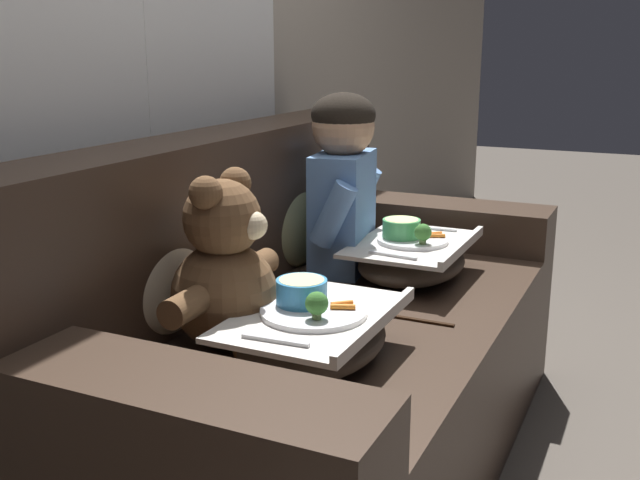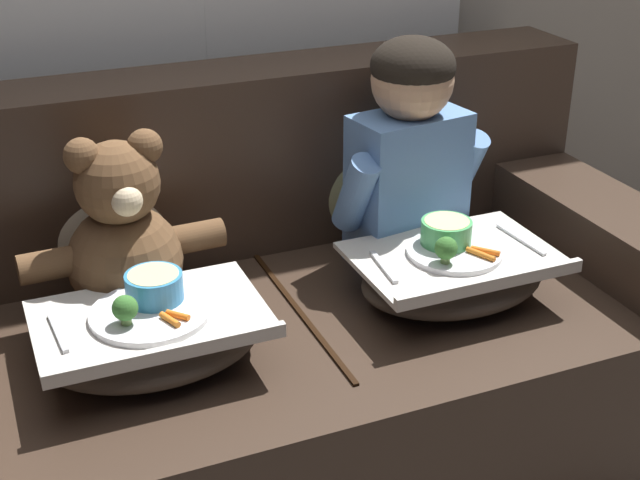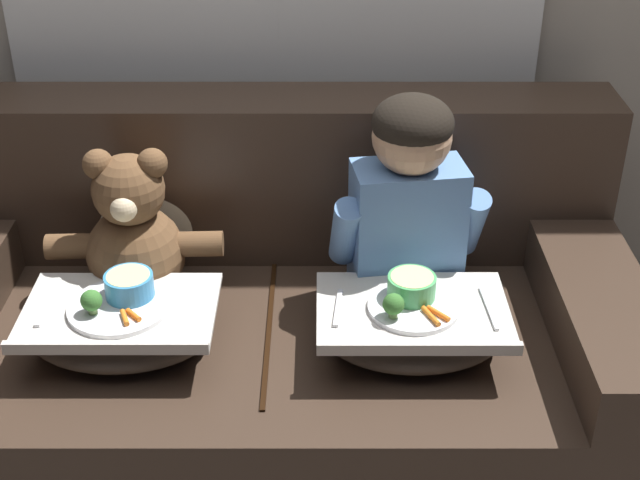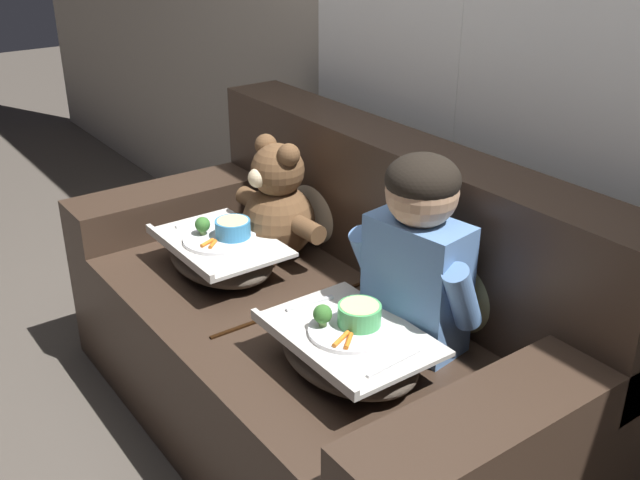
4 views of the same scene
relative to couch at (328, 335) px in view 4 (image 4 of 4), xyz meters
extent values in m
plane|color=#4C443D|center=(0.00, -0.06, -0.33)|extent=(14.00, 14.00, 0.00)
cube|color=#A89E8E|center=(0.00, 0.53, 0.97)|extent=(8.00, 0.05, 2.60)
cube|color=#38281E|center=(0.00, -0.06, -0.10)|extent=(1.79, 0.92, 0.47)
cube|color=#38281E|center=(0.00, 0.29, 0.36)|extent=(1.79, 0.22, 0.44)
cube|color=#38281E|center=(-0.79, -0.06, 0.21)|extent=(0.22, 0.92, 0.14)
cube|color=#38281E|center=(0.79, -0.06, 0.21)|extent=(0.22, 0.92, 0.14)
cube|color=black|center=(0.00, -0.08, 0.14)|extent=(0.01, 0.66, 0.01)
ellipsoid|color=#898456|center=(0.34, 0.21, 0.31)|extent=(0.36, 0.17, 0.37)
ellipsoid|color=#C1B293|center=(-0.34, 0.21, 0.31)|extent=(0.33, 0.16, 0.34)
cube|color=#5B84BC|center=(0.34, 0.04, 0.32)|extent=(0.29, 0.19, 0.36)
sphere|color=tan|center=(0.34, 0.04, 0.58)|extent=(0.19, 0.19, 0.19)
ellipsoid|color=black|center=(0.34, 0.04, 0.62)|extent=(0.19, 0.19, 0.13)
cylinder|color=#5B84BC|center=(0.19, 0.00, 0.35)|extent=(0.09, 0.15, 0.20)
cylinder|color=#5B84BC|center=(0.49, 0.05, 0.35)|extent=(0.09, 0.15, 0.20)
sphere|color=brown|center=(-0.34, 0.04, 0.26)|extent=(0.25, 0.25, 0.25)
sphere|color=brown|center=(-0.34, 0.04, 0.44)|extent=(0.18, 0.18, 0.18)
sphere|color=brown|center=(-0.40, 0.04, 0.51)|extent=(0.07, 0.07, 0.07)
sphere|color=brown|center=(-0.27, 0.04, 0.51)|extent=(0.07, 0.07, 0.07)
sphere|color=beige|center=(-0.34, -0.04, 0.43)|extent=(0.06, 0.06, 0.06)
sphere|color=black|center=(-0.33, -0.05, 0.44)|extent=(0.02, 0.02, 0.02)
cylinder|color=brown|center=(-0.50, 0.04, 0.29)|extent=(0.13, 0.07, 0.06)
cylinder|color=brown|center=(-0.18, 0.05, 0.29)|extent=(0.13, 0.07, 0.06)
cylinder|color=brown|center=(-0.39, -0.08, 0.17)|extent=(0.07, 0.11, 0.06)
cylinder|color=brown|center=(-0.28, -0.08, 0.17)|extent=(0.07, 0.11, 0.06)
ellipsoid|color=#473D33|center=(0.34, -0.18, 0.19)|extent=(0.43, 0.30, 0.10)
cube|color=beige|center=(0.34, -0.18, 0.25)|extent=(0.44, 0.32, 0.01)
cube|color=beige|center=(0.34, -0.33, 0.26)|extent=(0.44, 0.02, 0.02)
cylinder|color=silver|center=(0.34, -0.18, 0.26)|extent=(0.21, 0.21, 0.01)
cylinder|color=#4CAD60|center=(0.34, -0.15, 0.29)|extent=(0.11, 0.11, 0.05)
cylinder|color=#E5D189|center=(0.34, -0.15, 0.31)|extent=(0.10, 0.10, 0.01)
sphere|color=#38702D|center=(0.29, -0.23, 0.30)|extent=(0.05, 0.05, 0.05)
cylinder|color=#7A9E56|center=(0.29, -0.23, 0.27)|extent=(0.02, 0.02, 0.02)
cylinder|color=orange|center=(0.37, -0.24, 0.27)|extent=(0.04, 0.07, 0.01)
cylinder|color=orange|center=(0.39, -0.23, 0.27)|extent=(0.05, 0.06, 0.01)
cube|color=silver|center=(0.17, -0.18, 0.26)|extent=(0.03, 0.14, 0.01)
cube|color=silver|center=(0.51, -0.18, 0.26)|extent=(0.02, 0.17, 0.01)
ellipsoid|color=#473D33|center=(-0.34, -0.18, 0.19)|extent=(0.43, 0.30, 0.10)
cube|color=beige|center=(-0.34, -0.18, 0.25)|extent=(0.45, 0.31, 0.01)
cube|color=beige|center=(-0.34, -0.33, 0.26)|extent=(0.45, 0.02, 0.02)
cylinder|color=silver|center=(-0.34, -0.18, 0.26)|extent=(0.23, 0.23, 0.01)
cylinder|color=#3889C1|center=(-0.32, -0.15, 0.29)|extent=(0.11, 0.11, 0.06)
cylinder|color=#E5D189|center=(-0.32, -0.15, 0.32)|extent=(0.10, 0.10, 0.01)
sphere|color=#38702D|center=(-0.39, -0.22, 0.30)|extent=(0.05, 0.05, 0.05)
cylinder|color=#7A9E56|center=(-0.39, -0.22, 0.27)|extent=(0.02, 0.02, 0.02)
cylinder|color=orange|center=(-0.31, -0.24, 0.27)|extent=(0.03, 0.06, 0.01)
cylinder|color=orange|center=(-0.29, -0.23, 0.27)|extent=(0.04, 0.04, 0.01)
cube|color=silver|center=(-0.51, -0.18, 0.26)|extent=(0.02, 0.14, 0.01)
camera|label=1|loc=(-1.71, -0.85, 0.82)|focal=42.00mm
camera|label=2|loc=(-0.61, -1.68, 1.14)|focal=50.00mm
camera|label=3|loc=(0.12, -1.86, 1.43)|focal=50.00mm
camera|label=4|loc=(1.61, -1.19, 1.28)|focal=42.00mm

